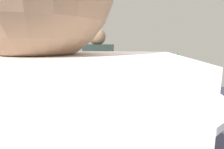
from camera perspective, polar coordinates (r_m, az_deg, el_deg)
round_dining_table at (r=1.20m, az=1.00°, el=-9.55°), size 1.28×1.28×0.72m
rice_bowl at (r=1.51m, az=9.24°, el=-0.02°), size 0.28×0.28×0.09m
soup_bowl at (r=0.93m, az=-17.94°, el=-7.32°), size 0.28×0.29×0.07m
dish_greens at (r=1.29m, az=-13.36°, el=-2.91°), size 0.21×0.21×0.05m
dish_shrimp at (r=0.81m, az=4.77°, el=-10.81°), size 0.19×0.19×0.04m
dish_stirfry at (r=0.98m, az=19.81°, el=-7.38°), size 0.20×0.20×0.04m
dish_noodles at (r=1.65m, az=-5.00°, el=-0.05°), size 0.21×0.21×0.04m
green_bottle at (r=1.33m, az=19.24°, el=0.43°), size 0.07×0.07×0.23m
tea_cup_near at (r=1.73m, az=5.63°, el=1.09°), size 0.08×0.08×0.07m
tea_cup_far at (r=1.48m, az=23.14°, el=-1.43°), size 0.07×0.07×0.06m
stool_for_diner_left at (r=2.21m, az=-4.37°, el=-11.54°), size 0.34×0.34×0.43m
diner_left at (r=2.08m, az=-4.56°, el=2.27°), size 0.46×0.46×0.76m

